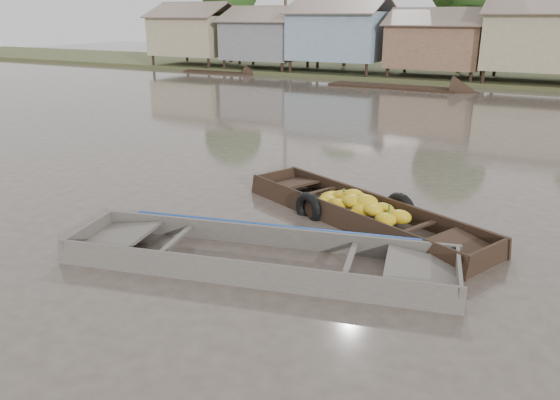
% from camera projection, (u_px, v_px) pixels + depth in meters
% --- Properties ---
extents(ground, '(120.00, 120.00, 0.00)m').
position_uv_depth(ground, '(251.00, 264.00, 9.59)').
color(ground, '#473E36').
rests_on(ground, ground).
extents(riverbank, '(120.00, 12.47, 10.22)m').
position_uv_depth(riverbank, '(559.00, 32.00, 33.77)').
color(riverbank, '#384723').
rests_on(riverbank, ground).
extents(banana_boat, '(6.13, 3.74, 0.85)m').
position_uv_depth(banana_boat, '(358.00, 211.00, 11.60)').
color(banana_boat, black).
rests_on(banana_boat, ground).
extents(viewer_boat, '(7.06, 3.31, 0.55)m').
position_uv_depth(viewer_boat, '(259.00, 262.00, 9.57)').
color(viewer_boat, '#46403B').
rests_on(viewer_boat, ground).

